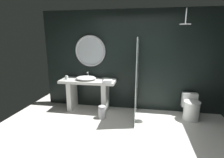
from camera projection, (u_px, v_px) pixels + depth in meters
name	position (u px, v px, depth m)	size (l,w,h in m)	color
ground_plane	(122.00, 149.00, 3.09)	(5.76, 5.76, 0.00)	silver
back_wall_panel	(132.00, 61.00, 4.61)	(4.80, 0.10, 2.60)	black
vanity_counter	(88.00, 90.00, 4.64)	(1.45, 0.56, 0.83)	silver
vessel_sink	(86.00, 78.00, 4.54)	(0.53, 0.43, 0.18)	white
tumbler_cup	(67.00, 77.00, 4.61)	(0.08, 0.08, 0.10)	silver
tissue_box	(107.00, 80.00, 4.45)	(0.17, 0.13, 0.07)	#282D28
round_wall_mirror	(90.00, 51.00, 4.65)	(0.83, 0.05, 0.83)	#B7B7BC
shower_glass_panel	(137.00, 79.00, 4.08)	(0.02, 1.11, 1.92)	silver
rain_shower_head	(185.00, 23.00, 3.64)	(0.23, 0.23, 0.33)	#B7B7BC
toilet	(191.00, 108.00, 4.19)	(0.38, 0.54, 0.58)	white
waste_bin	(102.00, 112.00, 4.23)	(0.19, 0.19, 0.32)	#B7B7BC
folded_hand_towel	(108.00, 81.00, 4.29)	(0.22, 0.18, 0.06)	white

